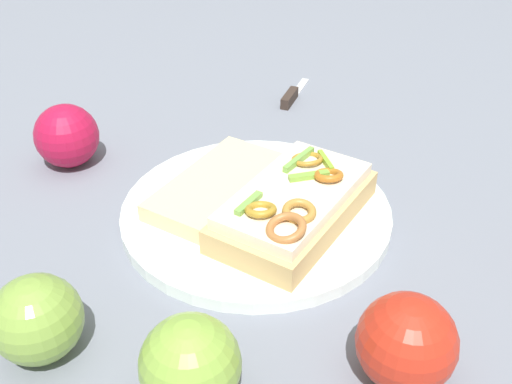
# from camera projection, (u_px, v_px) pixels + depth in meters

# --- Properties ---
(ground_plane) EXTENTS (2.00, 2.00, 0.00)m
(ground_plane) POSITION_uv_depth(u_px,v_px,m) (256.00, 218.00, 0.67)
(ground_plane) COLOR slate
(ground_plane) RESTS_ON ground
(plate) EXTENTS (0.29, 0.29, 0.01)m
(plate) POSITION_uv_depth(u_px,v_px,m) (256.00, 212.00, 0.66)
(plate) COLOR white
(plate) RESTS_ON ground_plane
(sandwich) EXTENTS (0.14, 0.21, 0.06)m
(sandwich) POSITION_uv_depth(u_px,v_px,m) (294.00, 205.00, 0.63)
(sandwich) COLOR tan
(sandwich) RESTS_ON plate
(bread_slice_side) EXTENTS (0.13, 0.19, 0.02)m
(bread_slice_side) POSITION_uv_depth(u_px,v_px,m) (220.00, 187.00, 0.67)
(bread_slice_side) COLOR beige
(bread_slice_side) RESTS_ON plate
(apple_1) EXTENTS (0.09, 0.09, 0.08)m
(apple_1) POSITION_uv_depth(u_px,v_px,m) (67.00, 136.00, 0.74)
(apple_1) COLOR #AF1237
(apple_1) RESTS_ON ground_plane
(apple_2) EXTENTS (0.11, 0.11, 0.08)m
(apple_2) POSITION_uv_depth(u_px,v_px,m) (37.00, 319.00, 0.49)
(apple_2) COLOR #7B9F3F
(apple_2) RESTS_ON ground_plane
(apple_3) EXTENTS (0.11, 0.11, 0.08)m
(apple_3) POSITION_uv_depth(u_px,v_px,m) (406.00, 343.00, 0.47)
(apple_3) COLOR red
(apple_3) RESTS_ON ground_plane
(apple_4) EXTENTS (0.11, 0.11, 0.08)m
(apple_4) POSITION_uv_depth(u_px,v_px,m) (190.00, 364.00, 0.45)
(apple_4) COLOR #81AA3F
(apple_4) RESTS_ON ground_plane
(knife) EXTENTS (0.06, 0.11, 0.02)m
(knife) POSITION_uv_depth(u_px,v_px,m) (292.00, 95.00, 0.91)
(knife) COLOR silver
(knife) RESTS_ON ground_plane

